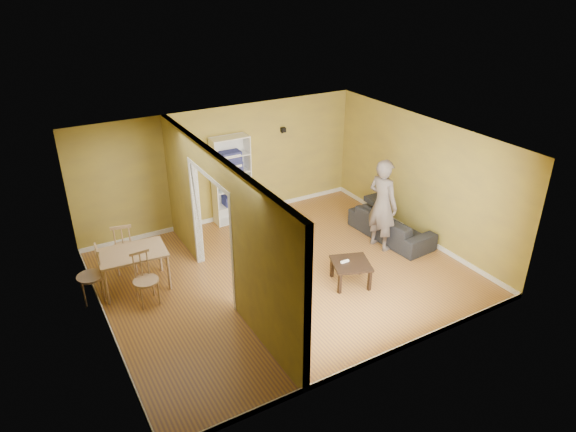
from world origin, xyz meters
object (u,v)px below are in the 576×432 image
(sofa, at_px, (391,222))
(bookshelf, at_px, (230,180))
(chair_left, at_px, (90,275))
(person, at_px, (383,197))
(coffee_table, at_px, (351,266))
(chair_far, at_px, (124,246))
(chair_near, at_px, (146,279))
(dining_table, at_px, (132,256))

(sofa, xyz_separation_m, bookshelf, (-2.60, 2.46, 0.62))
(chair_left, bearing_deg, sofa, 84.67)
(person, xyz_separation_m, bookshelf, (-2.14, 2.65, -0.13))
(sofa, bearing_deg, coffee_table, 115.19)
(person, xyz_separation_m, chair_far, (-4.79, 1.67, -0.60))
(person, height_order, bookshelf, person)
(chair_near, relative_size, chair_far, 0.91)
(dining_table, bearing_deg, chair_near, -85.38)
(sofa, xyz_separation_m, dining_table, (-5.23, 0.83, 0.28))
(chair_far, bearing_deg, person, 172.74)
(chair_far, bearing_deg, chair_near, 104.37)
(person, distance_m, bookshelf, 3.41)
(chair_left, relative_size, chair_far, 0.96)
(person, distance_m, dining_table, 4.91)
(person, bearing_deg, dining_table, 68.64)
(chair_far, bearing_deg, dining_table, 102.32)
(sofa, bearing_deg, chair_far, 69.96)
(chair_left, distance_m, chair_near, 0.98)
(person, height_order, chair_far, person)
(bookshelf, bearing_deg, coffee_table, -76.92)
(dining_table, distance_m, chair_near, 0.62)
(bookshelf, xyz_separation_m, chair_far, (-2.64, -0.97, -0.47))
(sofa, relative_size, chair_left, 1.94)
(coffee_table, relative_size, chair_far, 0.63)
(dining_table, height_order, chair_near, chair_near)
(sofa, distance_m, chair_left, 6.04)
(person, bearing_deg, chair_near, 75.54)
(chair_left, bearing_deg, chair_far, 134.76)
(sofa, xyz_separation_m, chair_far, (-5.24, 1.49, 0.15))
(coffee_table, height_order, dining_table, dining_table)
(sofa, relative_size, chair_near, 2.05)
(sofa, height_order, person, person)
(sofa, distance_m, dining_table, 5.31)
(chair_far, bearing_deg, sofa, 176.17)
(bookshelf, relative_size, coffee_table, 3.01)
(chair_left, bearing_deg, chair_near, 57.05)
(person, bearing_deg, chair_left, 70.53)
(chair_near, bearing_deg, bookshelf, 37.67)
(sofa, bearing_deg, dining_table, 76.77)
(bookshelf, relative_size, chair_left, 1.97)
(bookshelf, xyz_separation_m, chair_left, (-3.39, -1.66, -0.49))
(person, xyz_separation_m, chair_left, (-5.53, 0.99, -0.62))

